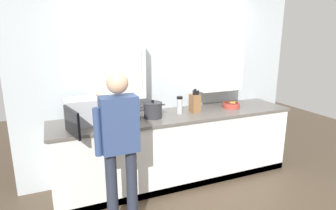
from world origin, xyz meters
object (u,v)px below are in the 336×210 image
Objects in this scene: stock_pot at (153,110)px; thermos_flask at (180,105)px; microwave_oven at (89,111)px; knife_block at (195,103)px; fruit_bowl at (231,105)px; person_figure at (119,141)px.

thermos_flask is (0.39, 0.03, 0.02)m from stock_pot.
microwave_oven reaches higher than thermos_flask.
knife_block reaches higher than microwave_oven.
knife_block is at bearing 0.69° from thermos_flask.
fruit_bowl is 1.05× the size of thermos_flask.
person_figure reaches higher than stock_pot.
thermos_flask is 1.26m from person_figure.
thermos_flask is at bearing -179.31° from knife_block.
thermos_flask is (1.16, -0.03, -0.03)m from microwave_oven.
person_figure reaches higher than microwave_oven.
stock_pot reaches higher than fruit_bowl.
knife_block is (0.61, 0.03, 0.02)m from stock_pot.
microwave_oven reaches higher than stock_pot.
fruit_bowl is 0.15× the size of person_figure.
microwave_oven is at bearing 178.81° from knife_block.
knife_block reaches higher than fruit_bowl.
stock_pot is at bearing 50.80° from person_figure.
knife_block reaches higher than thermos_flask.
thermos_flask is at bearing -179.64° from fruit_bowl.
person_figure reaches higher than knife_block.
thermos_flask is 0.14× the size of person_figure.
microwave_oven is 0.78m from stock_pot.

